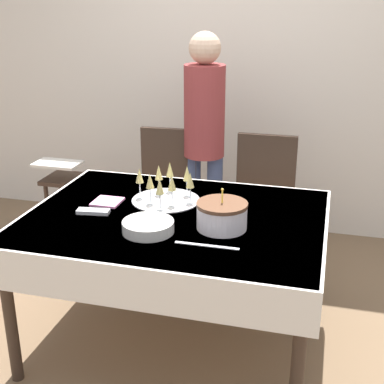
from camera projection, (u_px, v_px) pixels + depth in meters
name	position (u px, v px, depth m)	size (l,w,h in m)	color
ground_plane	(177.00, 341.00, 3.04)	(12.00, 12.00, 0.00)	brown
wall_back	(239.00, 62.00, 4.16)	(8.00, 0.05, 2.70)	silver
dining_table	(175.00, 233.00, 2.80)	(1.54, 1.17, 0.78)	silver
dining_chair_far_left	(166.00, 192.00, 3.75)	(0.44, 0.44, 0.98)	#38281E
dining_chair_far_right	(263.00, 202.00, 3.59)	(0.42, 0.42, 0.98)	#38281E
birthday_cake	(222.00, 215.00, 2.59)	(0.25, 0.25, 0.21)	white
champagne_tray	(166.00, 187.00, 2.94)	(0.38, 0.38, 0.18)	silver
plate_stack_main	(148.00, 227.00, 2.57)	(0.25, 0.25, 0.06)	silver
cake_knife	(207.00, 246.00, 2.43)	(0.30, 0.02, 0.00)	silver
fork_pile	(93.00, 211.00, 2.79)	(0.18, 0.08, 0.02)	silver
napkin_pile	(107.00, 202.00, 2.93)	(0.15, 0.15, 0.01)	pink
person_standing	(204.00, 129.00, 3.67)	(0.28, 0.28, 1.63)	#3F4C72
high_chair	(65.00, 188.00, 4.00)	(0.33, 0.35, 0.71)	#38281E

